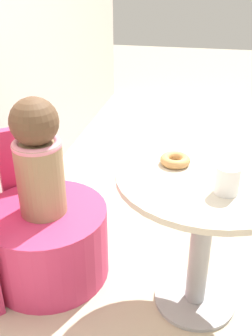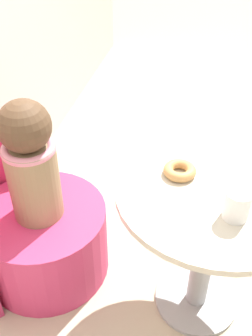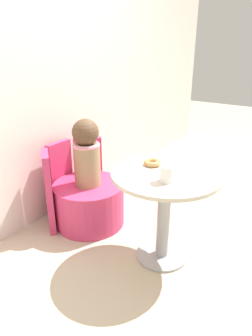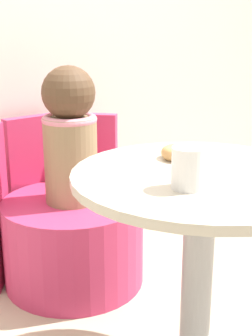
{
  "view_description": "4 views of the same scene",
  "coord_description": "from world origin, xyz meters",
  "px_view_note": "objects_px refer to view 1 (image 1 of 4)",
  "views": [
    {
      "loc": [
        -1.37,
        0.03,
        1.37
      ],
      "look_at": [
        -0.03,
        0.31,
        0.64
      ],
      "focal_mm": 42.0,
      "sensor_mm": 36.0,
      "label": 1
    },
    {
      "loc": [
        -1.12,
        0.08,
        1.54
      ],
      "look_at": [
        0.06,
        0.33,
        0.63
      ],
      "focal_mm": 42.0,
      "sensor_mm": 36.0,
      "label": 2
    },
    {
      "loc": [
        -1.62,
        -0.78,
        1.41
      ],
      "look_at": [
        0.08,
        0.38,
        0.56
      ],
      "focal_mm": 32.0,
      "sensor_mm": 36.0,
      "label": 3
    },
    {
      "loc": [
        -0.96,
        -0.79,
        1.02
      ],
      "look_at": [
        -0.01,
        0.34,
        0.58
      ],
      "focal_mm": 50.0,
      "sensor_mm": 36.0,
      "label": 4
    }
  ],
  "objects_px": {
    "round_table": "(204,211)",
    "tub_chair": "(48,242)",
    "donut": "(175,160)",
    "child_figure": "(38,158)",
    "cup": "(227,180)"
  },
  "relations": [
    {
      "from": "tub_chair",
      "to": "child_figure",
      "type": "relative_size",
      "value": 1.07
    },
    {
      "from": "round_table",
      "to": "tub_chair",
      "type": "relative_size",
      "value": 1.22
    },
    {
      "from": "tub_chair",
      "to": "donut",
      "type": "relative_size",
      "value": 4.83
    },
    {
      "from": "donut",
      "to": "cup",
      "type": "relative_size",
      "value": 1.17
    },
    {
      "from": "child_figure",
      "to": "round_table",
      "type": "bearing_deg",
      "value": -94.05
    },
    {
      "from": "tub_chair",
      "to": "cup",
      "type": "distance_m",
      "value": 0.95
    },
    {
      "from": "tub_chair",
      "to": "child_figure",
      "type": "bearing_deg",
      "value": 180.0
    },
    {
      "from": "round_table",
      "to": "child_figure",
      "type": "relative_size",
      "value": 1.31
    },
    {
      "from": "round_table",
      "to": "tub_chair",
      "type": "height_order",
      "value": "round_table"
    },
    {
      "from": "cup",
      "to": "child_figure",
      "type": "bearing_deg",
      "value": 77.33
    },
    {
      "from": "donut",
      "to": "cup",
      "type": "xyz_separation_m",
      "value": [
        -0.18,
        -0.2,
        0.03
      ]
    },
    {
      "from": "tub_chair",
      "to": "cup",
      "type": "xyz_separation_m",
      "value": [
        -0.17,
        -0.78,
        0.53
      ]
    },
    {
      "from": "donut",
      "to": "cup",
      "type": "distance_m",
      "value": 0.27
    },
    {
      "from": "tub_chair",
      "to": "donut",
      "type": "xyz_separation_m",
      "value": [
        0.01,
        -0.58,
        0.49
      ]
    },
    {
      "from": "round_table",
      "to": "donut",
      "type": "distance_m",
      "value": 0.23
    }
  ]
}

